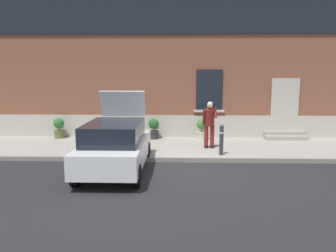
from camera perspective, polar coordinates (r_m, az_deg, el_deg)
ground_plane at (r=10.58m, az=2.84°, el=-7.25°), size 80.00×80.00×0.00m
sidewalk at (r=13.28m, az=2.65°, el=-3.59°), size 24.00×3.60×0.15m
curb_edge at (r=11.47m, az=2.77°, el=-5.59°), size 24.00×0.12×0.15m
building_facade at (r=15.48m, az=2.66°, el=11.78°), size 24.00×1.52×7.50m
entrance_stoop at (r=15.40m, az=18.71°, el=-1.53°), size 1.75×0.64×0.32m
hatchback_car_white at (r=10.34m, az=-8.69°, el=-3.17°), size 1.80×4.07×2.34m
bollard_near_person at (r=11.82m, az=8.80°, el=-2.08°), size 0.15×0.15×1.04m
bollard_far_left at (r=11.89m, az=-7.57°, el=-1.99°), size 0.15×0.15×1.04m
person_on_phone at (r=12.73m, az=6.87°, el=0.73°), size 0.51×0.51×1.74m
planter_olive at (r=15.42m, az=-17.54°, el=-0.25°), size 0.44×0.44×0.86m
planter_terracotta at (r=14.54m, az=-10.43°, el=-0.51°), size 0.44×0.44×0.86m
planter_charcoal at (r=14.56m, az=-2.34°, el=-0.35°), size 0.44×0.44×0.86m
planter_cream at (r=14.46m, az=5.66°, el=-0.46°), size 0.44×0.44×0.86m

